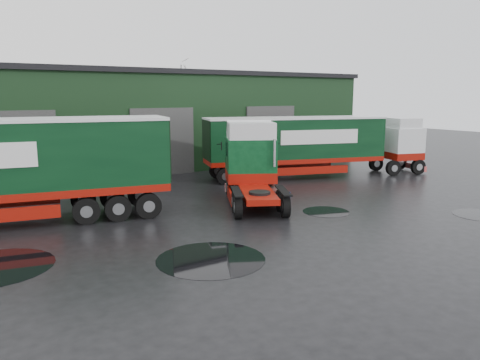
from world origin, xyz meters
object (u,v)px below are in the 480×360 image
(lorry_right, at_px, (295,147))
(wash_bucket, at_px, (287,195))
(hero_tractor, at_px, (255,165))
(warehouse, at_px, (126,118))
(tree_back_b, at_px, (170,105))

(lorry_right, distance_m, wash_bucket, 5.88)
(hero_tractor, xyz_separation_m, lorry_right, (6.01, 4.50, -0.02))
(warehouse, distance_m, tree_back_b, 12.82)
(warehouse, height_order, lorry_right, warehouse)
(warehouse, relative_size, wash_bucket, 100.53)
(warehouse, relative_size, lorry_right, 2.40)
(warehouse, xyz_separation_m, wash_bucket, (2.11, -15.10, -3.01))
(lorry_right, relative_size, wash_bucket, 41.86)
(hero_tractor, bearing_deg, wash_bucket, 38.43)
(hero_tractor, height_order, tree_back_b, tree_back_b)
(wash_bucket, bearing_deg, warehouse, 97.94)
(warehouse, height_order, tree_back_b, tree_back_b)
(hero_tractor, bearing_deg, lorry_right, 64.52)
(tree_back_b, bearing_deg, hero_tractor, -107.44)
(tree_back_b, bearing_deg, wash_bucket, -103.22)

